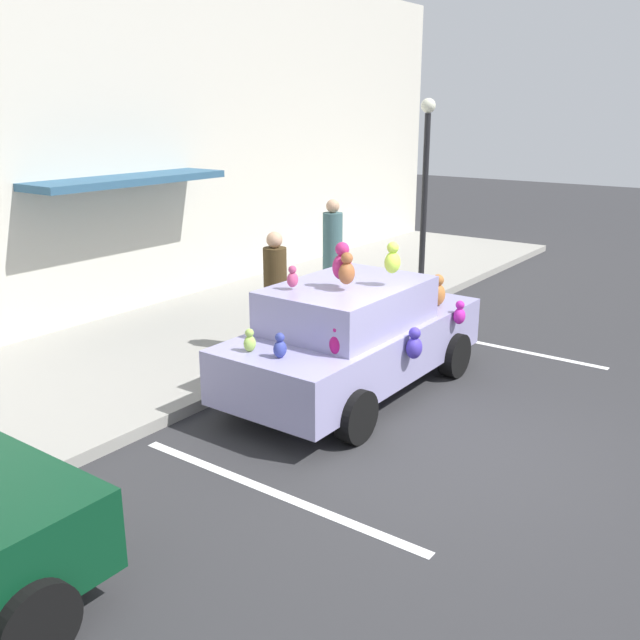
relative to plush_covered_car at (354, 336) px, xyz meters
The scene contains 10 objects.
ground_plane 2.09m from the plush_covered_car, 113.18° to the right, with size 60.00×60.00×0.00m, color #2D2D30.
sidewalk 3.39m from the plush_covered_car, 103.27° to the left, with size 24.00×4.00×0.15m, color gray.
storefront_building 5.93m from the plush_covered_car, 97.95° to the left, with size 24.00×1.25×6.40m.
parking_stripe_front 3.16m from the plush_covered_car, 14.72° to the right, with size 0.12×3.60×0.01m, color silver.
parking_stripe_rear 2.89m from the plush_covered_car, 163.75° to the right, with size 0.12×3.60×0.01m, color silver.
plush_covered_car is the anchor object (origin of this frame).
teddy_bear_on_sidewalk 3.07m from the plush_covered_car, 32.45° to the left, with size 0.36×0.30×0.69m.
street_lamp_post 5.63m from the plush_covered_car, 18.68° to the left, with size 0.28×0.28×3.74m.
pedestrian_near_shopfront 4.16m from the plush_covered_car, 39.15° to the left, with size 0.37×0.37×1.94m.
pedestrian_walking_past 1.68m from the plush_covered_car, 78.23° to the left, with size 0.35×0.35×1.84m.
Camera 1 is at (-6.68, -3.08, 3.71)m, focal length 39.46 mm.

